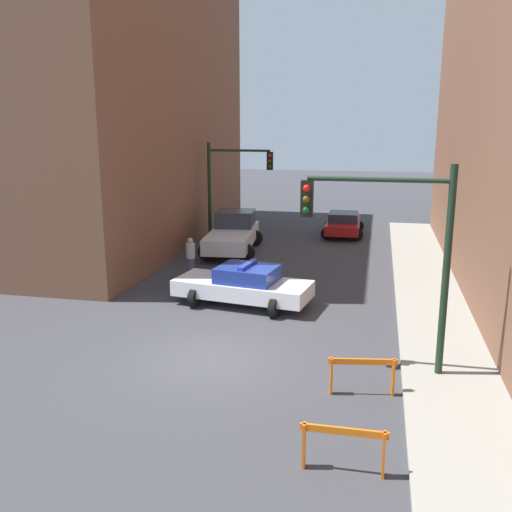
{
  "coord_description": "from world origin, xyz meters",
  "views": [
    {
      "loc": [
        4.2,
        -13.78,
        6.3
      ],
      "look_at": [
        -0.03,
        5.93,
        1.48
      ],
      "focal_mm": 40.0,
      "sensor_mm": 36.0,
      "label": 1
    }
  ],
  "objects_px": {
    "police_car": "(244,285)",
    "barrier_front": "(344,442)",
    "pedestrian_crossing": "(191,257)",
    "parked_car_near": "(343,223)",
    "white_truck": "(233,233)",
    "traffic_light_far": "(230,178)",
    "traffic_light_near": "(398,238)",
    "barrier_mid": "(363,370)"
  },
  "relations": [
    {
      "from": "traffic_light_far",
      "to": "white_truck",
      "type": "relative_size",
      "value": 0.93
    },
    {
      "from": "police_car",
      "to": "pedestrian_crossing",
      "type": "xyz_separation_m",
      "value": [
        -2.95,
        3.04,
        0.14
      ]
    },
    {
      "from": "parked_car_near",
      "to": "barrier_mid",
      "type": "xyz_separation_m",
      "value": [
        1.67,
        -19.19,
        -0.06
      ]
    },
    {
      "from": "white_truck",
      "to": "barrier_front",
      "type": "distance_m",
      "value": 18.32
    },
    {
      "from": "parked_car_near",
      "to": "barrier_mid",
      "type": "height_order",
      "value": "parked_car_near"
    },
    {
      "from": "police_car",
      "to": "traffic_light_near",
      "type": "bearing_deg",
      "value": -124.03
    },
    {
      "from": "traffic_light_near",
      "to": "barrier_mid",
      "type": "height_order",
      "value": "traffic_light_near"
    },
    {
      "from": "pedestrian_crossing",
      "to": "barrier_front",
      "type": "bearing_deg",
      "value": 2.29
    },
    {
      "from": "barrier_front",
      "to": "barrier_mid",
      "type": "height_order",
      "value": "same"
    },
    {
      "from": "traffic_light_near",
      "to": "barrier_front",
      "type": "distance_m",
      "value": 5.44
    },
    {
      "from": "parked_car_near",
      "to": "police_car",
      "type": "bearing_deg",
      "value": -101.92
    },
    {
      "from": "traffic_light_near",
      "to": "pedestrian_crossing",
      "type": "relative_size",
      "value": 3.13
    },
    {
      "from": "traffic_light_far",
      "to": "parked_car_near",
      "type": "bearing_deg",
      "value": 29.7
    },
    {
      "from": "white_truck",
      "to": "barrier_mid",
      "type": "xyz_separation_m",
      "value": [
        6.71,
        -13.97,
        -0.29
      ]
    },
    {
      "from": "traffic_light_far",
      "to": "barrier_front",
      "type": "distance_m",
      "value": 20.58
    },
    {
      "from": "white_truck",
      "to": "pedestrian_crossing",
      "type": "distance_m",
      "value": 5.03
    },
    {
      "from": "barrier_mid",
      "to": "barrier_front",
      "type": "bearing_deg",
      "value": -94.31
    },
    {
      "from": "traffic_light_near",
      "to": "white_truck",
      "type": "relative_size",
      "value": 0.93
    },
    {
      "from": "police_car",
      "to": "parked_car_near",
      "type": "xyz_separation_m",
      "value": [
        2.58,
        13.25,
        -0.05
      ]
    },
    {
      "from": "traffic_light_near",
      "to": "barrier_front",
      "type": "xyz_separation_m",
      "value": [
        -0.92,
        -4.51,
        -2.91
      ]
    },
    {
      "from": "white_truck",
      "to": "traffic_light_far",
      "type": "bearing_deg",
      "value": 102.86
    },
    {
      "from": "traffic_light_near",
      "to": "pedestrian_crossing",
      "type": "bearing_deg",
      "value": 135.91
    },
    {
      "from": "white_truck",
      "to": "barrier_mid",
      "type": "relative_size",
      "value": 3.51
    },
    {
      "from": "traffic_light_far",
      "to": "traffic_light_near",
      "type": "bearing_deg",
      "value": -61.19
    },
    {
      "from": "traffic_light_far",
      "to": "pedestrian_crossing",
      "type": "bearing_deg",
      "value": -88.72
    },
    {
      "from": "traffic_light_near",
      "to": "police_car",
      "type": "xyz_separation_m",
      "value": [
        -4.93,
        4.59,
        -2.81
      ]
    },
    {
      "from": "police_car",
      "to": "barrier_front",
      "type": "relative_size",
      "value": 3.08
    },
    {
      "from": "pedestrian_crossing",
      "to": "police_car",
      "type": "bearing_deg",
      "value": 16.6
    },
    {
      "from": "traffic_light_far",
      "to": "police_car",
      "type": "height_order",
      "value": "traffic_light_far"
    },
    {
      "from": "parked_car_near",
      "to": "barrier_front",
      "type": "relative_size",
      "value": 2.7
    },
    {
      "from": "pedestrian_crossing",
      "to": "barrier_mid",
      "type": "height_order",
      "value": "pedestrian_crossing"
    },
    {
      "from": "traffic_light_near",
      "to": "pedestrian_crossing",
      "type": "height_order",
      "value": "traffic_light_near"
    },
    {
      "from": "white_truck",
      "to": "parked_car_near",
      "type": "xyz_separation_m",
      "value": [
        5.04,
        5.21,
        -0.23
      ]
    },
    {
      "from": "parked_car_near",
      "to": "pedestrian_crossing",
      "type": "distance_m",
      "value": 11.62
    },
    {
      "from": "barrier_front",
      "to": "white_truck",
      "type": "bearing_deg",
      "value": 110.67
    },
    {
      "from": "white_truck",
      "to": "pedestrian_crossing",
      "type": "relative_size",
      "value": 3.35
    },
    {
      "from": "traffic_light_far",
      "to": "barrier_front",
      "type": "bearing_deg",
      "value": -69.58
    },
    {
      "from": "parked_car_near",
      "to": "barrier_front",
      "type": "xyz_separation_m",
      "value": [
        1.43,
        -22.35,
        -0.06
      ]
    },
    {
      "from": "traffic_light_near",
      "to": "parked_car_near",
      "type": "bearing_deg",
      "value": 97.48
    },
    {
      "from": "traffic_light_near",
      "to": "white_truck",
      "type": "height_order",
      "value": "traffic_light_near"
    },
    {
      "from": "white_truck",
      "to": "barrier_front",
      "type": "bearing_deg",
      "value": -74.7
    },
    {
      "from": "traffic_light_near",
      "to": "parked_car_near",
      "type": "distance_m",
      "value": 18.23
    }
  ]
}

